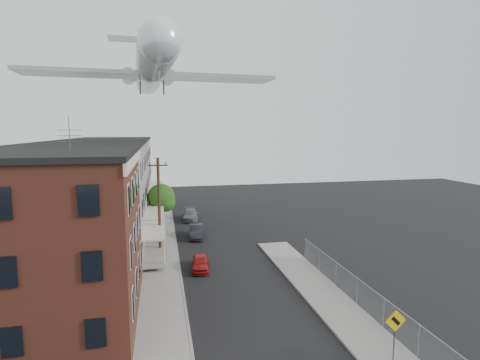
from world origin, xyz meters
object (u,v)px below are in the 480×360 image
object	(u,v)px
airplane	(152,68)
car_mid	(196,231)
street_tree	(162,199)
utility_pole	(159,205)
car_far	(190,215)
warning_sign	(395,328)
car_near	(200,263)

from	to	relation	value
airplane	car_mid	bearing A→B (deg)	-42.93
street_tree	airplane	distance (m)	14.72
utility_pole	car_far	xyz separation A→B (m)	(3.80, 13.04, -4.01)
utility_pole	street_tree	distance (m)	10.00
utility_pole	airplane	xyz separation A→B (m)	(-0.42, 8.81, 13.43)
warning_sign	car_mid	xyz separation A→B (m)	(-7.40, 23.91, -1.22)
utility_pole	car_mid	world-z (taller)	utility_pole
airplane	street_tree	bearing A→B (deg)	56.03
car_near	airplane	xyz separation A→B (m)	(-3.63, 13.31, 17.51)
street_tree	airplane	xyz separation A→B (m)	(-0.75, -1.11, 14.65)
car_far	airplane	size ratio (longest dim) A/B	0.16
warning_sign	car_mid	size ratio (longest dim) A/B	0.69
utility_pole	car_near	distance (m)	6.87
street_tree	car_mid	xyz separation A→B (m)	(3.47, -5.04, -2.78)
warning_sign	car_far	distance (m)	32.93
utility_pole	car_near	xyz separation A→B (m)	(3.21, -4.50, -4.08)
street_tree	car_far	bearing A→B (deg)	41.90
car_mid	car_far	xyz separation A→B (m)	(0.00, 8.15, -0.00)
utility_pole	car_far	distance (m)	14.16
car_near	car_far	size ratio (longest dim) A/B	0.76
airplane	warning_sign	bearing A→B (deg)	-67.34
utility_pole	street_tree	bearing A→B (deg)	88.11
utility_pole	car_far	size ratio (longest dim) A/B	1.97
car_near	airplane	distance (m)	22.30
car_near	utility_pole	bearing A→B (deg)	131.95
street_tree	airplane	bearing A→B (deg)	-123.97
car_mid	airplane	size ratio (longest dim) A/B	0.14
street_tree	car_far	xyz separation A→B (m)	(3.47, 3.12, -2.79)
warning_sign	airplane	distance (m)	34.25
warning_sign	utility_pole	bearing A→B (deg)	120.48
street_tree	car_near	distance (m)	14.98
car_far	street_tree	bearing A→B (deg)	-133.27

